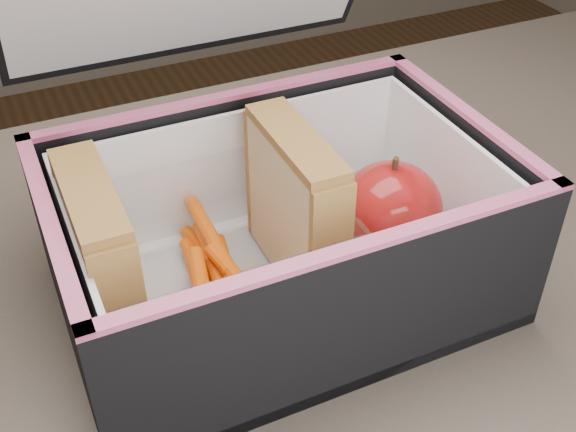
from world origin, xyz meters
The scene contains 8 objects.
kitchen_table centered at (0.00, 0.00, 0.66)m, with size 1.20×0.80×0.75m.
lunch_bag centered at (-0.02, 0.06, 0.82)m, with size 0.31×0.30×0.29m.
plastic_tub centered at (-0.08, 0.06, 0.80)m, with size 0.19×0.13×0.08m, color white, non-canonical shape.
sandwich_left centered at (-0.15, 0.06, 0.83)m, with size 0.03×0.11×0.12m.
sandwich_right centered at (-0.01, 0.06, 0.83)m, with size 0.03×0.11×0.12m.
carrot_sticks centered at (-0.07, 0.06, 0.79)m, with size 0.06×0.15×0.03m.
paper_napkin centered at (0.07, 0.05, 0.77)m, with size 0.08×0.08×0.01m, color white.
red_apple centered at (0.07, 0.05, 0.81)m, with size 0.10×0.10×0.08m.
Camera 1 is at (-0.18, -0.30, 1.13)m, focal length 45.00 mm.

